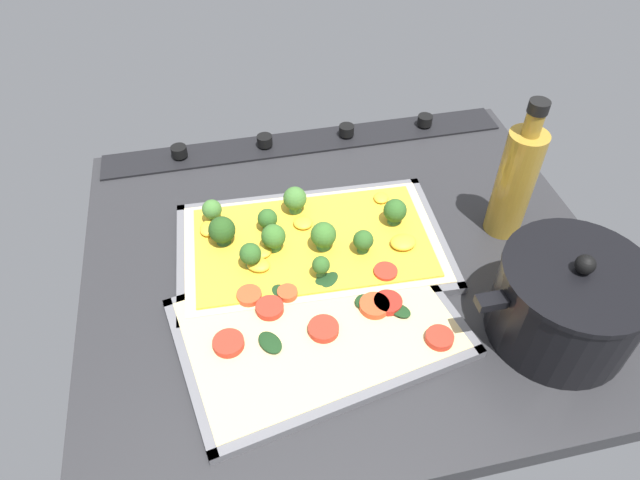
% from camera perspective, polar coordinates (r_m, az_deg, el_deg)
% --- Properties ---
extents(ground_plane, '(0.76, 0.67, 0.03)m').
position_cam_1_polar(ground_plane, '(0.86, 2.58, -2.60)').
color(ground_plane, '#28282B').
extents(stove_control_panel, '(0.73, 0.07, 0.03)m').
position_cam_1_polar(stove_control_panel, '(1.06, -1.40, 9.98)').
color(stove_control_panel, black).
rests_on(stove_control_panel, ground_plane).
extents(baking_tray_front, '(0.41, 0.26, 0.01)m').
position_cam_1_polar(baking_tray_front, '(0.85, -0.80, -0.80)').
color(baking_tray_front, slate).
rests_on(baking_tray_front, ground_plane).
extents(broccoli_pizza, '(0.38, 0.24, 0.06)m').
position_cam_1_polar(broccoli_pizza, '(0.84, -1.37, 0.05)').
color(broccoli_pizza, beige).
rests_on(broccoli_pizza, baking_tray_front).
extents(baking_tray_back, '(0.40, 0.30, 0.01)m').
position_cam_1_polar(baking_tray_back, '(0.76, -0.16, -8.93)').
color(baking_tray_back, slate).
rests_on(baking_tray_back, ground_plane).
extents(veggie_pizza_back, '(0.37, 0.28, 0.02)m').
position_cam_1_polar(veggie_pizza_back, '(0.75, 0.02, -8.37)').
color(veggie_pizza_back, '#D0BA7E').
rests_on(veggie_pizza_back, baking_tray_back).
extents(cooking_pot, '(0.25, 0.18, 0.14)m').
position_cam_1_polar(cooking_pot, '(0.78, 23.54, -5.73)').
color(cooking_pot, black).
rests_on(cooking_pot, ground_plane).
extents(oil_bottle, '(0.06, 0.06, 0.23)m').
position_cam_1_polar(oil_bottle, '(0.88, 19.04, 5.64)').
color(oil_bottle, olive).
rests_on(oil_bottle, ground_plane).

